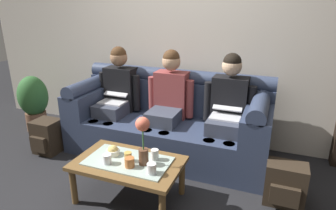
{
  "coord_description": "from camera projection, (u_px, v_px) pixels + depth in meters",
  "views": [
    {
      "loc": [
        1.15,
        -1.79,
        1.7
      ],
      "look_at": [
        0.1,
        0.9,
        0.69
      ],
      "focal_mm": 30.99,
      "sensor_mm": 36.0,
      "label": 1
    }
  ],
  "objects": [
    {
      "name": "cup_far_right",
      "position": [
        152.0,
        168.0,
        2.35
      ],
      "size": [
        0.08,
        0.08,
        0.09
      ],
      "primitive_type": "cylinder",
      "color": "silver",
      "rests_on": "coffee_table"
    },
    {
      "name": "ground_plane",
      "position": [
        120.0,
        210.0,
        2.53
      ],
      "size": [
        14.0,
        14.0,
        0.0
      ],
      "primitive_type": "plane",
      "color": "black"
    },
    {
      "name": "couch",
      "position": [
        168.0,
        123.0,
        3.44
      ],
      "size": [
        2.31,
        0.88,
        0.96
      ],
      "color": "#2D3851",
      "rests_on": "ground_plane"
    },
    {
      "name": "person_middle",
      "position": [
        168.0,
        100.0,
        3.34
      ],
      "size": [
        0.56,
        0.67,
        1.22
      ],
      "color": "#383D4C",
      "rests_on": "ground_plane"
    },
    {
      "name": "snack_bowl",
      "position": [
        113.0,
        151.0,
        2.65
      ],
      "size": [
        0.12,
        0.12,
        0.1
      ],
      "color": "silver",
      "rests_on": "coffee_table"
    },
    {
      "name": "back_wall_patterned",
      "position": [
        184.0,
        26.0,
        3.55
      ],
      "size": [
        6.0,
        0.12,
        2.9
      ],
      "primitive_type": "cube",
      "color": "beige",
      "rests_on": "ground_plane"
    },
    {
      "name": "person_right",
      "position": [
        228.0,
        107.0,
        3.1
      ],
      "size": [
        0.56,
        0.67,
        1.22
      ],
      "color": "#383D4C",
      "rests_on": "ground_plane"
    },
    {
      "name": "backpack_right",
      "position": [
        285.0,
        185.0,
        2.55
      ],
      "size": [
        0.34,
        0.26,
        0.39
      ],
      "color": "#2D2319",
      "rests_on": "ground_plane"
    },
    {
      "name": "potted_plant",
      "position": [
        34.0,
        101.0,
        4.03
      ],
      "size": [
        0.4,
        0.4,
        0.78
      ],
      "color": "brown",
      "rests_on": "ground_plane"
    },
    {
      "name": "flower_vase",
      "position": [
        143.0,
        137.0,
        2.42
      ],
      "size": [
        0.12,
        0.12,
        0.43
      ],
      "color": "brown",
      "rests_on": "coffee_table"
    },
    {
      "name": "cup_near_left",
      "position": [
        130.0,
        162.0,
        2.45
      ],
      "size": [
        0.08,
        0.08,
        0.08
      ],
      "primitive_type": "cylinder",
      "color": "#B26633",
      "rests_on": "coffee_table"
    },
    {
      "name": "coffee_table",
      "position": [
        128.0,
        166.0,
        2.58
      ],
      "size": [
        0.95,
        0.58,
        0.39
      ],
      "color": "brown",
      "rests_on": "ground_plane"
    },
    {
      "name": "backpack_left",
      "position": [
        47.0,
        137.0,
        3.47
      ],
      "size": [
        0.3,
        0.31,
        0.4
      ],
      "color": "#2D2319",
      "rests_on": "ground_plane"
    },
    {
      "name": "person_left",
      "position": [
        117.0,
        93.0,
        3.57
      ],
      "size": [
        0.56,
        0.67,
        1.22
      ],
      "color": "#383D4C",
      "rests_on": "ground_plane"
    },
    {
      "name": "cup_far_center",
      "position": [
        128.0,
        157.0,
        2.54
      ],
      "size": [
        0.07,
        0.07,
        0.08
      ],
      "primitive_type": "cylinder",
      "color": "gold",
      "rests_on": "coffee_table"
    },
    {
      "name": "cup_far_left",
      "position": [
        155.0,
        155.0,
        2.56
      ],
      "size": [
        0.07,
        0.07,
        0.1
      ],
      "primitive_type": "cylinder",
      "color": "white",
      "rests_on": "coffee_table"
    },
    {
      "name": "cup_near_right",
      "position": [
        107.0,
        159.0,
        2.5
      ],
      "size": [
        0.08,
        0.08,
        0.08
      ],
      "primitive_type": "cylinder",
      "color": "silver",
      "rests_on": "coffee_table"
    }
  ]
}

